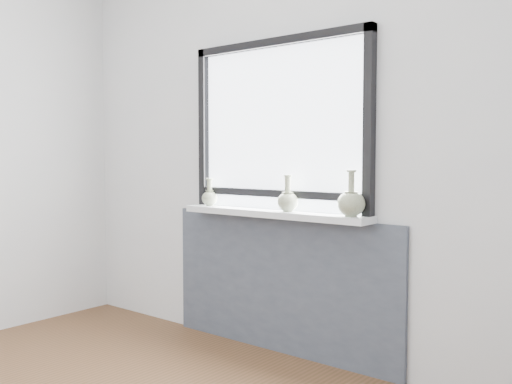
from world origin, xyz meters
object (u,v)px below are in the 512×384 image
Objects in this scene: windowsill at (272,214)px; vase_c at (351,202)px; vase_a at (210,197)px; vase_b at (288,200)px.

windowsill is 0.57m from vase_c.
vase_a is at bearing 179.79° from windowsill.
vase_c is at bearing -1.85° from vase_b.
windowsill is 5.99× the size of vase_b.
vase_b reaches higher than vase_a.
vase_a is (-0.53, 0.00, 0.08)m from windowsill.
vase_b is (0.12, -0.01, 0.09)m from windowsill.
vase_b is at bearing -4.91° from windowsill.
windowsill is 0.54m from vase_a.
vase_a is 0.72× the size of vase_c.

